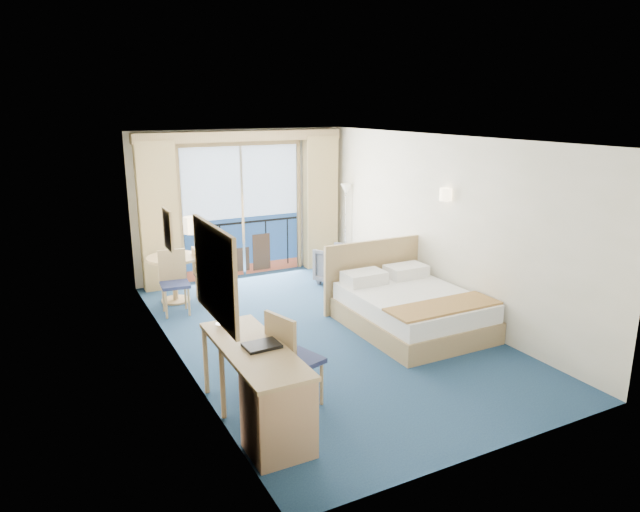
% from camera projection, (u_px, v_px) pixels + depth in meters
% --- Properties ---
extents(floor, '(6.50, 6.50, 0.00)m').
position_uv_depth(floor, '(323.00, 332.00, 8.06)').
color(floor, navy).
rests_on(floor, ground).
extents(room_walls, '(4.04, 6.54, 2.72)m').
position_uv_depth(room_walls, '(323.00, 209.00, 7.60)').
color(room_walls, beige).
rests_on(room_walls, ground).
extents(balcony_door, '(2.36, 0.03, 2.52)m').
position_uv_depth(balcony_door, '(242.00, 215.00, 10.52)').
color(balcony_door, navy).
rests_on(balcony_door, room_walls).
extents(curtain_left, '(0.65, 0.22, 2.55)m').
position_uv_depth(curtain_left, '(159.00, 217.00, 9.68)').
color(curtain_left, tan).
rests_on(curtain_left, room_walls).
extents(curtain_right, '(0.65, 0.22, 2.55)m').
position_uv_depth(curtain_right, '(321.00, 203.00, 11.05)').
color(curtain_right, tan).
rests_on(curtain_right, room_walls).
extents(pelmet, '(3.80, 0.25, 0.18)m').
position_uv_depth(pelmet, '(242.00, 136.00, 10.05)').
color(pelmet, tan).
rests_on(pelmet, room_walls).
extents(mirror, '(0.05, 1.25, 0.95)m').
position_uv_depth(mirror, '(215.00, 273.00, 5.50)').
color(mirror, tan).
rests_on(mirror, room_walls).
extents(wall_print, '(0.04, 0.42, 0.52)m').
position_uv_depth(wall_print, '(168.00, 230.00, 7.16)').
color(wall_print, tan).
rests_on(wall_print, room_walls).
extents(sconce_left, '(0.18, 0.18, 0.18)m').
position_uv_depth(sconce_left, '(192.00, 225.00, 6.21)').
color(sconce_left, '#FFE4B2').
rests_on(sconce_left, room_walls).
extents(sconce_right, '(0.18, 0.18, 0.18)m').
position_uv_depth(sconce_right, '(446.00, 194.00, 8.32)').
color(sconce_right, '#FFE4B2').
rests_on(sconce_right, room_walls).
extents(bed, '(1.74, 2.07, 1.09)m').
position_uv_depth(bed, '(409.00, 308.00, 8.16)').
color(bed, tan).
rests_on(bed, ground).
extents(nightstand, '(0.38, 0.37, 0.50)m').
position_uv_depth(nightstand, '(396.00, 283.00, 9.47)').
color(nightstand, tan).
rests_on(nightstand, ground).
extents(phone, '(0.19, 0.15, 0.08)m').
position_uv_depth(phone, '(399.00, 265.00, 9.42)').
color(phone, white).
rests_on(phone, nightstand).
extents(armchair, '(0.97, 0.98, 0.67)m').
position_uv_depth(armchair, '(340.00, 265.00, 10.20)').
color(armchair, '#3F454C').
rests_on(armchair, ground).
extents(floor_lamp, '(0.23, 0.23, 1.67)m').
position_uv_depth(floor_lamp, '(346.00, 205.00, 10.85)').
color(floor_lamp, silver).
rests_on(floor_lamp, ground).
extents(desk, '(0.60, 1.74, 0.81)m').
position_uv_depth(desk, '(273.00, 402.00, 5.30)').
color(desk, tan).
rests_on(desk, ground).
extents(desk_chair, '(0.58, 0.57, 1.07)m').
position_uv_depth(desk_chair, '(290.00, 355.00, 5.92)').
color(desk_chair, '#21284E').
rests_on(desk_chair, ground).
extents(folder, '(0.35, 0.27, 0.03)m').
position_uv_depth(folder, '(262.00, 345.00, 5.60)').
color(folder, black).
rests_on(folder, desk).
extents(desk_lamp, '(0.13, 0.13, 0.50)m').
position_uv_depth(desk_lamp, '(220.00, 294.00, 6.01)').
color(desk_lamp, silver).
rests_on(desk_lamp, desk).
extents(round_table, '(0.84, 0.84, 0.76)m').
position_uv_depth(round_table, '(174.00, 267.00, 9.20)').
color(round_table, tan).
rests_on(round_table, ground).
extents(table_chair_a, '(0.41, 0.40, 0.87)m').
position_uv_depth(table_chair_a, '(202.00, 271.00, 9.30)').
color(table_chair_a, '#21284E').
rests_on(table_chair_a, ground).
extents(table_chair_b, '(0.46, 0.47, 0.97)m').
position_uv_depth(table_chair_b, '(174.00, 278.00, 8.73)').
color(table_chair_b, '#21284E').
rests_on(table_chair_b, ground).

